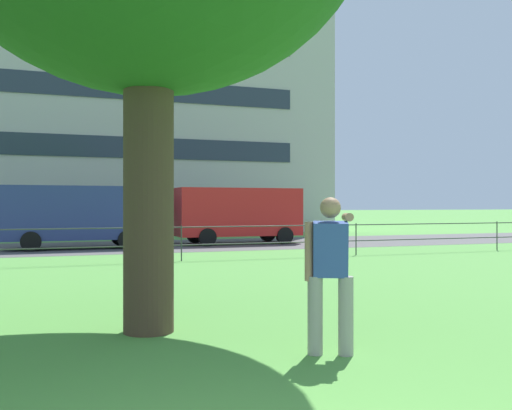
{
  "coord_description": "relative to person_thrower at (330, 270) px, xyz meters",
  "views": [
    {
      "loc": [
        -0.89,
        -2.44,
        1.58
      ],
      "look_at": [
        3.07,
        8.24,
        1.57
      ],
      "focal_mm": 40.72,
      "sensor_mm": 36.0,
      "label": 1
    }
  ],
  "objects": [
    {
      "name": "park_fence",
      "position": [
        -1.96,
        10.47,
        -0.22
      ],
      "size": [
        38.99,
        0.04,
        1.0
      ],
      "color": "#333833",
      "rests_on": "ground"
    },
    {
      "name": "panel_van_center",
      "position": [
        4.59,
        16.82,
        0.38
      ],
      "size": [
        5.0,
        2.11,
        2.24
      ],
      "color": "red",
      "rests_on": "ground"
    },
    {
      "name": "panel_van_left",
      "position": [
        -1.68,
        16.37,
        0.38
      ],
      "size": [
        5.02,
        2.14,
        2.24
      ],
      "color": "navy",
      "rests_on": "ground"
    },
    {
      "name": "apartment_building_background",
      "position": [
        -4.82,
        30.28,
        8.41
      ],
      "size": [
        36.69,
        10.79,
        18.61
      ],
      "color": "#B7B2AD",
      "rests_on": "ground"
    },
    {
      "name": "person_thrower",
      "position": [
        0.0,
        0.0,
        0.0
      ],
      "size": [
        0.73,
        0.7,
        1.66
      ],
      "color": "gray",
      "rests_on": "ground"
    },
    {
      "name": "street_strip",
      "position": [
        -1.96,
        16.71,
        -0.89
      ],
      "size": [
        80.0,
        6.85,
        0.01
      ],
      "primitive_type": "cube",
      "color": "#565454",
      "rests_on": "ground"
    }
  ]
}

